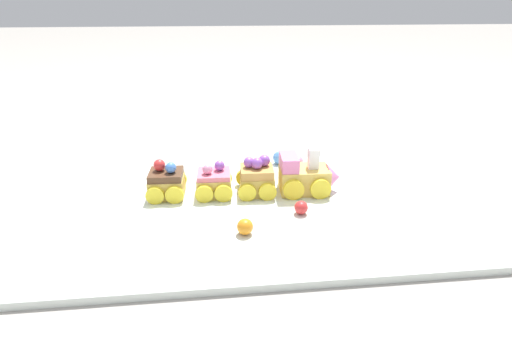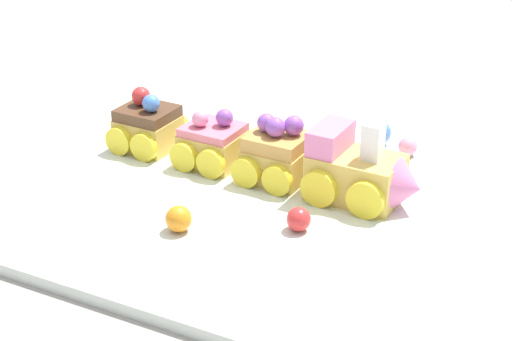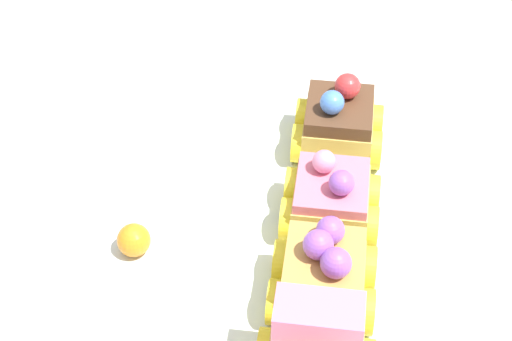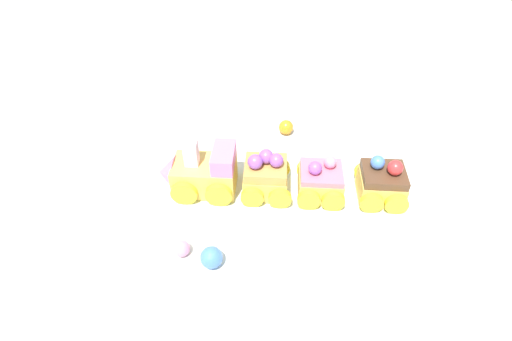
{
  "view_description": "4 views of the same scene",
  "coord_description": "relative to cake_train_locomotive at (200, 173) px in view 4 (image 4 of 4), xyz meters",
  "views": [
    {
      "loc": [
        -0.05,
        -0.61,
        0.35
      ],
      "look_at": [
        0.02,
        0.01,
        0.07
      ],
      "focal_mm": 28.0,
      "sensor_mm": 36.0,
      "label": 1
    },
    {
      "loc": [
        0.37,
        -0.67,
        0.41
      ],
      "look_at": [
        0.02,
        -0.0,
        0.04
      ],
      "focal_mm": 60.0,
      "sensor_mm": 36.0,
      "label": 2
    },
    {
      "loc": [
        0.4,
        0.04,
        0.5
      ],
      "look_at": [
        -0.04,
        -0.0,
        0.07
      ],
      "focal_mm": 60.0,
      "sensor_mm": 36.0,
      "label": 3
    },
    {
      "loc": [
        0.02,
        0.47,
        0.43
      ],
      "look_at": [
        0.03,
        0.03,
        0.04
      ],
      "focal_mm": 28.0,
      "sensor_mm": 36.0,
      "label": 4
    }
  ],
  "objects": [
    {
      "name": "cake_car_strawberry",
      "position": [
        -0.17,
        0.01,
        -0.01
      ],
      "size": [
        0.07,
        0.07,
        0.06
      ],
      "rotation": [
        0.0,
        0.0,
        -0.03
      ],
      "color": "#E0BC56",
      "rests_on": "display_board"
    },
    {
      "name": "ground_plane",
      "position": [
        -0.11,
        -0.04,
        -0.04
      ],
      "size": [
        10.0,
        10.0,
        0.0
      ],
      "primitive_type": "plane",
      "color": "gray"
    },
    {
      "name": "gumball_pink",
      "position": [
        0.01,
        0.12,
        -0.02
      ],
      "size": [
        0.02,
        0.02,
        0.02
      ],
      "primitive_type": "sphere",
      "color": "pink",
      "rests_on": "display_board"
    },
    {
      "name": "gumball_red",
      "position": [
        -0.03,
        -0.08,
        -0.02
      ],
      "size": [
        0.02,
        0.02,
        0.02
      ],
      "primitive_type": "sphere",
      "color": "red",
      "rests_on": "display_board"
    },
    {
      "name": "gumball_orange",
      "position": [
        -0.13,
        -0.14,
        -0.02
      ],
      "size": [
        0.03,
        0.03,
        0.03
      ],
      "primitive_type": "sphere",
      "color": "orange",
      "rests_on": "display_board"
    },
    {
      "name": "cake_car_chocolate",
      "position": [
        -0.26,
        0.01,
        -0.0
      ],
      "size": [
        0.07,
        0.07,
        0.07
      ],
      "rotation": [
        0.0,
        0.0,
        -0.03
      ],
      "color": "#E0BC56",
      "rests_on": "display_board"
    },
    {
      "name": "cake_train_locomotive",
      "position": [
        0.0,
        0.0,
        0.0
      ],
      "size": [
        0.11,
        0.08,
        0.08
      ],
      "rotation": [
        0.0,
        0.0,
        -0.03
      ],
      "color": "#E0BC56",
      "rests_on": "display_board"
    },
    {
      "name": "cake_car_caramel",
      "position": [
        -0.09,
        0.0,
        -0.0
      ],
      "size": [
        0.07,
        0.07,
        0.07
      ],
      "rotation": [
        0.0,
        0.0,
        -0.03
      ],
      "color": "#E0BC56",
      "rests_on": "display_board"
    },
    {
      "name": "gumball_blue",
      "position": [
        -0.03,
        0.14,
        -0.01
      ],
      "size": [
        0.03,
        0.03,
        0.03
      ],
      "primitive_type": "sphere",
      "color": "#4C84E0",
      "rests_on": "display_board"
    },
    {
      "name": "display_board",
      "position": [
        -0.11,
        -0.04,
        -0.03
      ],
      "size": [
        0.83,
        0.43,
        0.01
      ],
      "primitive_type": "cube",
      "color": "silver",
      "rests_on": "ground_plane"
    }
  ]
}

